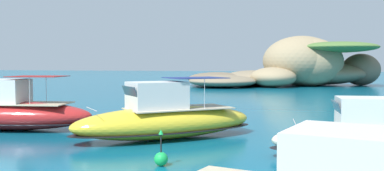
{
  "coord_description": "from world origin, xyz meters",
  "views": [
    {
      "loc": [
        6.87,
        -10.76,
        4.16
      ],
      "look_at": [
        1.38,
        14.89,
        2.77
      ],
      "focal_mm": 40.6,
      "sensor_mm": 36.0,
      "label": 1
    }
  ],
  "objects": [
    {
      "name": "islet_small",
      "position": [
        -0.61,
        66.35,
        1.28
      ],
      "size": [
        21.98,
        20.94,
        3.39
      ],
      "color": "#9E8966",
      "rests_on": "ground"
    },
    {
      "name": "channel_buoy",
      "position": [
        2.04,
        5.87,
        0.34
      ],
      "size": [
        0.56,
        0.56,
        1.48
      ],
      "color": "green",
      "rests_on": "ground"
    },
    {
      "name": "motorboat_red",
      "position": [
        -9.8,
        13.06,
        1.06
      ],
      "size": [
        10.92,
        4.21,
        3.34
      ],
      "color": "red",
      "rests_on": "ground"
    },
    {
      "name": "motorboat_cream",
      "position": [
        10.75,
        8.62,
        0.9
      ],
      "size": [
        9.23,
        3.08,
        2.69
      ],
      "color": "beige",
      "rests_on": "ground"
    },
    {
      "name": "islet_large",
      "position": [
        11.84,
        70.64,
        3.91
      ],
      "size": [
        23.76,
        24.45,
        8.96
      ],
      "color": "#9E8966",
      "rests_on": "ground"
    },
    {
      "name": "motorboat_yellow",
      "position": [
        0.49,
        11.98,
        1.05
      ],
      "size": [
        10.3,
        9.09,
        3.32
      ],
      "color": "yellow",
      "rests_on": "ground"
    }
  ]
}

